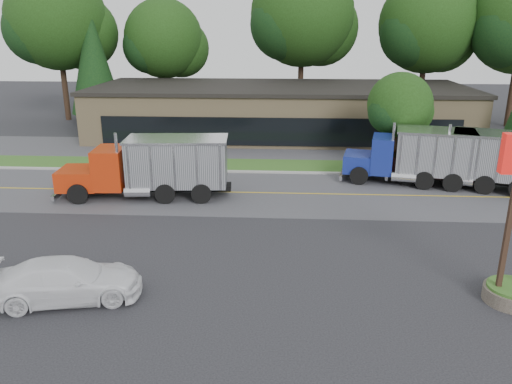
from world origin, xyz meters
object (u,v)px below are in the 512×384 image
(dump_truck_red, at_px, (154,166))
(dump_truck_maroon, at_px, (475,158))
(dump_truck_blue, at_px, (415,155))
(rally_car, at_px, (67,280))

(dump_truck_red, bearing_deg, dump_truck_maroon, -175.38)
(dump_truck_blue, distance_m, rally_car, 21.33)
(dump_truck_blue, relative_size, dump_truck_maroon, 0.89)
(rally_car, bearing_deg, dump_truck_red, -14.54)
(dump_truck_blue, xyz_separation_m, dump_truck_maroon, (3.33, -0.61, 0.01))
(dump_truck_red, height_order, dump_truck_blue, same)
(dump_truck_red, distance_m, dump_truck_blue, 15.50)
(dump_truck_maroon, relative_size, rally_car, 1.72)
(dump_truck_maroon, bearing_deg, dump_truck_red, 28.27)
(dump_truck_red, xyz_separation_m, rally_car, (-0.30, -11.24, -1.07))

